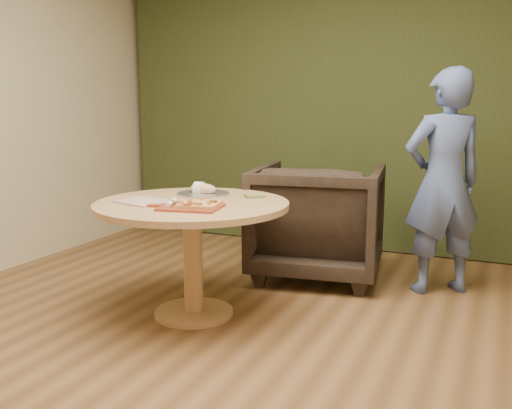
{
  "coord_description": "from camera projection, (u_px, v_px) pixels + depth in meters",
  "views": [
    {
      "loc": [
        1.25,
        -2.34,
        1.37
      ],
      "look_at": [
        0.1,
        0.25,
        0.86
      ],
      "focal_mm": 40.0,
      "sensor_mm": 36.0,
      "label": 1
    }
  ],
  "objects": [
    {
      "name": "bread_roll",
      "position": [
        202.0,
        189.0,
        3.86
      ],
      "size": [
        0.19,
        0.09,
        0.09
      ],
      "color": "#D7AE83",
      "rests_on": "serving_tray"
    },
    {
      "name": "cutlery_roll",
      "position": [
        171.0,
        203.0,
        3.4
      ],
      "size": [
        0.09,
        0.19,
        0.03
      ],
      "rotation": [
        0.0,
        0.0,
        0.33
      ],
      "color": "silver",
      "rests_on": "pizza_paddle"
    },
    {
      "name": "curtain",
      "position": [
        363.0,
        99.0,
        5.21
      ],
      "size": [
        4.8,
        0.14,
        2.78
      ],
      "primitive_type": "cube",
      "color": "#283116",
      "rests_on": "ground"
    },
    {
      "name": "person_standing",
      "position": [
        443.0,
        183.0,
        4.06
      ],
      "size": [
        0.7,
        0.65,
        1.61
      ],
      "primitive_type": "imported",
      "rotation": [
        0.0,
        0.0,
        3.73
      ],
      "color": "#4B5F99",
      "rests_on": "ground"
    },
    {
      "name": "flatbread_pizza",
      "position": [
        200.0,
        204.0,
        3.36
      ],
      "size": [
        0.25,
        0.25,
        0.04
      ],
      "rotation": [
        0.0,
        0.0,
        0.17
      ],
      "color": "tan",
      "rests_on": "pizza_paddle"
    },
    {
      "name": "room_shell",
      "position": [
        214.0,
        96.0,
        2.6
      ],
      "size": [
        5.04,
        6.04,
        2.84
      ],
      "color": "brown",
      "rests_on": "ground"
    },
    {
      "name": "newspaper",
      "position": [
        143.0,
        202.0,
        3.58
      ],
      "size": [
        0.36,
        0.32,
        0.01
      ],
      "primitive_type": "cube",
      "rotation": [
        0.0,
        0.0,
        -0.27
      ],
      "color": "silver",
      "rests_on": "pedestal_table"
    },
    {
      "name": "pizza_paddle",
      "position": [
        189.0,
        207.0,
        3.38
      ],
      "size": [
        0.47,
        0.34,
        0.01
      ],
      "rotation": [
        0.0,
        0.0,
        0.17
      ],
      "color": "#943925",
      "rests_on": "pedestal_table"
    },
    {
      "name": "green_packet",
      "position": [
        254.0,
        196.0,
        3.76
      ],
      "size": [
        0.16,
        0.15,
        0.02
      ],
      "primitive_type": "cube",
      "rotation": [
        0.0,
        0.0,
        0.71
      ],
      "color": "#525C29",
      "rests_on": "pedestal_table"
    },
    {
      "name": "pedestal_table",
      "position": [
        192.0,
        224.0,
        3.62
      ],
      "size": [
        1.23,
        1.23,
        0.75
      ],
      "rotation": [
        0.0,
        0.0,
        0.18
      ],
      "color": "tan",
      "rests_on": "ground"
    },
    {
      "name": "serving_tray",
      "position": [
        203.0,
        194.0,
        3.86
      ],
      "size": [
        0.36,
        0.36,
        0.02
      ],
      "color": "silver",
      "rests_on": "pedestal_table"
    },
    {
      "name": "armchair",
      "position": [
        318.0,
        215.0,
        4.48
      ],
      "size": [
        1.08,
        1.03,
        0.99
      ],
      "primitive_type": "imported",
      "rotation": [
        0.0,
        0.0,
        3.28
      ],
      "color": "black",
      "rests_on": "ground"
    }
  ]
}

